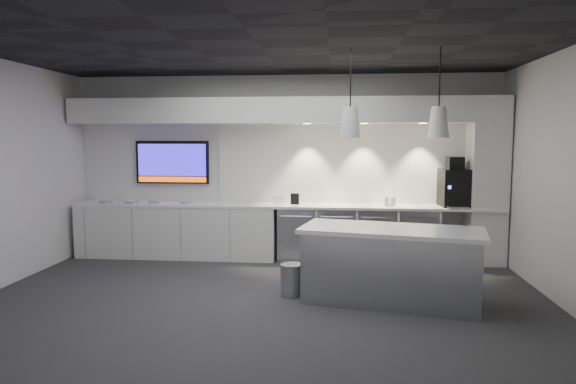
# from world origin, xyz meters

# --- Properties ---
(floor) EXTENTS (7.00, 7.00, 0.00)m
(floor) POSITION_xyz_m (0.00, 0.00, 0.00)
(floor) COLOR #323134
(floor) RESTS_ON ground
(ceiling) EXTENTS (7.00, 7.00, 0.00)m
(ceiling) POSITION_xyz_m (0.00, 0.00, 3.00)
(ceiling) COLOR black
(ceiling) RESTS_ON wall_back
(wall_back) EXTENTS (7.00, 0.00, 7.00)m
(wall_back) POSITION_xyz_m (0.00, 2.50, 1.50)
(wall_back) COLOR silver
(wall_back) RESTS_ON floor
(wall_front) EXTENTS (7.00, 0.00, 7.00)m
(wall_front) POSITION_xyz_m (0.00, -2.50, 1.50)
(wall_front) COLOR silver
(wall_front) RESTS_ON floor
(wall_right) EXTENTS (0.00, 7.00, 7.00)m
(wall_right) POSITION_xyz_m (3.50, 0.00, 1.50)
(wall_right) COLOR silver
(wall_right) RESTS_ON floor
(back_counter) EXTENTS (6.80, 0.65, 0.04)m
(back_counter) POSITION_xyz_m (0.00, 2.17, 0.88)
(back_counter) COLOR white
(back_counter) RESTS_ON left_base_cabinets
(left_base_cabinets) EXTENTS (3.30, 0.63, 0.86)m
(left_base_cabinets) POSITION_xyz_m (-1.75, 2.17, 0.43)
(left_base_cabinets) COLOR white
(left_base_cabinets) RESTS_ON floor
(fridge_unit_a) EXTENTS (0.60, 0.61, 0.85)m
(fridge_unit_a) POSITION_xyz_m (0.25, 2.17, 0.42)
(fridge_unit_a) COLOR #96999E
(fridge_unit_a) RESTS_ON floor
(fridge_unit_b) EXTENTS (0.60, 0.61, 0.85)m
(fridge_unit_b) POSITION_xyz_m (0.88, 2.17, 0.42)
(fridge_unit_b) COLOR #96999E
(fridge_unit_b) RESTS_ON floor
(fridge_unit_c) EXTENTS (0.60, 0.61, 0.85)m
(fridge_unit_c) POSITION_xyz_m (1.51, 2.17, 0.42)
(fridge_unit_c) COLOR #96999E
(fridge_unit_c) RESTS_ON floor
(fridge_unit_d) EXTENTS (0.60, 0.61, 0.85)m
(fridge_unit_d) POSITION_xyz_m (2.14, 2.17, 0.42)
(fridge_unit_d) COLOR #96999E
(fridge_unit_d) RESTS_ON floor
(backsplash) EXTENTS (4.60, 0.03, 1.30)m
(backsplash) POSITION_xyz_m (1.20, 2.48, 1.55)
(backsplash) COLOR white
(backsplash) RESTS_ON wall_back
(soffit) EXTENTS (6.90, 0.60, 0.40)m
(soffit) POSITION_xyz_m (0.00, 2.20, 2.40)
(soffit) COLOR white
(soffit) RESTS_ON wall_back
(column) EXTENTS (0.55, 0.55, 2.60)m
(column) POSITION_xyz_m (3.20, 2.20, 1.30)
(column) COLOR white
(column) RESTS_ON floor
(wall_tv) EXTENTS (1.25, 0.07, 0.72)m
(wall_tv) POSITION_xyz_m (-1.90, 2.45, 1.56)
(wall_tv) COLOR black
(wall_tv) RESTS_ON wall_back
(island) EXTENTS (2.27, 1.34, 0.90)m
(island) POSITION_xyz_m (1.54, 0.09, 0.46)
(island) COLOR #96999E
(island) RESTS_ON floor
(bin) EXTENTS (0.35, 0.35, 0.40)m
(bin) POSITION_xyz_m (0.33, 0.23, 0.20)
(bin) COLOR #96999E
(bin) RESTS_ON floor
(coffee_machine) EXTENTS (0.45, 0.62, 0.77)m
(coffee_machine) POSITION_xyz_m (2.71, 2.20, 1.22)
(coffee_machine) COLOR black
(coffee_machine) RESTS_ON back_counter
(sign_black) EXTENTS (0.14, 0.06, 0.18)m
(sign_black) POSITION_xyz_m (0.21, 2.17, 0.99)
(sign_black) COLOR black
(sign_black) RESTS_ON back_counter
(sign_white) EXTENTS (0.18, 0.07, 0.14)m
(sign_white) POSITION_xyz_m (-0.06, 2.12, 0.97)
(sign_white) COLOR white
(sign_white) RESTS_ON back_counter
(cup_cluster) EXTENTS (0.17, 0.17, 0.15)m
(cup_cluster) POSITION_xyz_m (1.71, 2.13, 0.97)
(cup_cluster) COLOR silver
(cup_cluster) RESTS_ON back_counter
(tray_a) EXTENTS (0.19, 0.19, 0.02)m
(tray_a) POSITION_xyz_m (-2.94, 2.09, 0.91)
(tray_a) COLOR #969696
(tray_a) RESTS_ON back_counter
(tray_b) EXTENTS (0.19, 0.19, 0.02)m
(tray_b) POSITION_xyz_m (-2.49, 2.09, 0.91)
(tray_b) COLOR #969696
(tray_b) RESTS_ON back_counter
(tray_c) EXTENTS (0.17, 0.17, 0.02)m
(tray_c) POSITION_xyz_m (-2.14, 2.16, 0.91)
(tray_c) COLOR #969696
(tray_c) RESTS_ON back_counter
(tray_d) EXTENTS (0.19, 0.19, 0.02)m
(tray_d) POSITION_xyz_m (-1.60, 2.14, 0.91)
(tray_d) COLOR #969696
(tray_d) RESTS_ON back_counter
(pendant_left) EXTENTS (0.25, 0.25, 1.06)m
(pendant_left) POSITION_xyz_m (1.03, 0.09, 2.15)
(pendant_left) COLOR white
(pendant_left) RESTS_ON ceiling
(pendant_right) EXTENTS (0.25, 0.25, 1.06)m
(pendant_right) POSITION_xyz_m (2.04, 0.09, 2.15)
(pendant_right) COLOR white
(pendant_right) RESTS_ON ceiling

